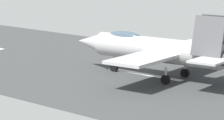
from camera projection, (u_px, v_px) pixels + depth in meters
ground_plane at (149, 75)px, 52.01m from camera, size 400.00×400.00×0.00m
runway_strip at (149, 75)px, 52.00m from camera, size 240.00×26.00×0.02m
fighter_jet at (157, 49)px, 50.48m from camera, size 16.31×14.00×5.71m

